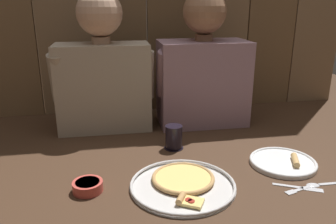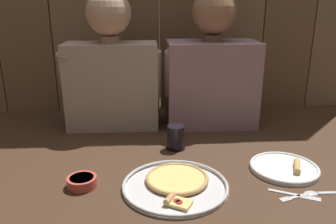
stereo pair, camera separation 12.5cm
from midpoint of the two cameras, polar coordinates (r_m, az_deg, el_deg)
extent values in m
plane|color=#422B1C|center=(1.23, -2.29, -9.52)|extent=(3.20, 3.20, 0.00)
cylinder|color=silver|center=(1.11, -0.79, -12.50)|extent=(0.34, 0.34, 0.01)
torus|color=silver|center=(1.11, -0.79, -12.14)|extent=(0.34, 0.34, 0.01)
cylinder|color=#B23823|center=(1.14, -0.63, -11.34)|extent=(0.20, 0.20, 0.00)
cylinder|color=#F4D170|center=(1.14, -0.63, -11.12)|extent=(0.19, 0.19, 0.01)
torus|color=tan|center=(1.14, -0.63, -11.12)|extent=(0.21, 0.21, 0.01)
cube|color=#F4D170|center=(1.02, 0.43, -15.03)|extent=(0.08, 0.08, 0.01)
cylinder|color=tan|center=(1.03, -1.38, -14.44)|extent=(0.04, 0.05, 0.02)
cylinder|color=#A3281E|center=(1.02, -0.11, -14.67)|extent=(0.02, 0.02, 0.00)
cylinder|color=#A3281E|center=(1.02, 0.34, -14.90)|extent=(0.02, 0.02, 0.00)
cylinder|color=white|center=(1.30, 16.19, -8.28)|extent=(0.24, 0.24, 0.01)
torus|color=white|center=(1.30, 16.22, -8.05)|extent=(0.24, 0.24, 0.01)
cylinder|color=tan|center=(1.30, 18.13, -7.80)|extent=(0.05, 0.09, 0.02)
cylinder|color=black|center=(1.38, -1.62, -6.03)|extent=(0.08, 0.08, 0.01)
cylinder|color=black|center=(1.36, -1.64, -4.18)|extent=(0.07, 0.07, 0.09)
cylinder|color=#CC4C42|center=(1.13, -16.56, -12.02)|extent=(0.10, 0.10, 0.03)
cylinder|color=#B23823|center=(1.13, -16.60, -11.66)|extent=(0.08, 0.08, 0.02)
cube|color=silver|center=(1.17, 19.41, -11.96)|extent=(0.09, 0.04, 0.01)
cube|color=silver|center=(1.13, 17.01, -12.86)|extent=(0.04, 0.03, 0.01)
cube|color=silver|center=(1.16, 16.63, -11.90)|extent=(0.09, 0.05, 0.01)
cube|color=silver|center=(1.17, 20.49, -12.22)|extent=(0.06, 0.05, 0.00)
cube|color=silver|center=(1.23, 23.40, -11.04)|extent=(0.10, 0.01, 0.01)
ellipsoid|color=silver|center=(1.19, 20.52, -11.43)|extent=(0.04, 0.03, 0.01)
cube|color=#B2A38E|center=(1.58, -13.01, 4.06)|extent=(0.42, 0.19, 0.39)
cylinder|color=#DBAD8E|center=(1.54, -13.58, 11.69)|extent=(0.08, 0.08, 0.03)
sphere|color=#DBAD8E|center=(1.54, -13.90, 15.91)|extent=(0.20, 0.20, 0.20)
sphere|color=brown|center=(1.55, -13.91, 16.48)|extent=(0.18, 0.18, 0.18)
cylinder|color=#B2A38E|center=(1.55, -20.19, 5.38)|extent=(0.08, 0.13, 0.23)
cylinder|color=#B2A38E|center=(1.53, -6.16, 6.22)|extent=(0.08, 0.11, 0.23)
cube|color=gray|center=(1.62, 3.62, 4.91)|extent=(0.41, 0.23, 0.40)
cylinder|color=#9E7051|center=(1.58, 3.78, 12.43)|extent=(0.08, 0.08, 0.03)
sphere|color=#9E7051|center=(1.58, 3.87, 16.53)|extent=(0.20, 0.20, 0.20)
sphere|color=brown|center=(1.59, 3.75, 17.08)|extent=(0.18, 0.18, 0.18)
cylinder|color=gray|center=(1.54, -2.83, 6.45)|extent=(0.08, 0.14, 0.23)
cylinder|color=gray|center=(1.62, 10.47, 6.82)|extent=(0.08, 0.12, 0.23)
camera|label=1|loc=(0.06, -92.86, -0.95)|focal=36.14mm
camera|label=2|loc=(0.06, 87.14, 0.95)|focal=36.14mm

